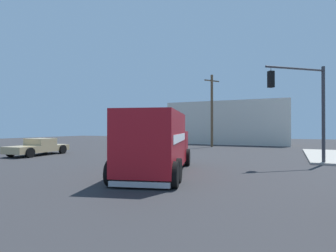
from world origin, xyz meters
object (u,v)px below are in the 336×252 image
pickup_tan (39,146)px  utility_pole (212,110)px  delivery_truck (157,142)px  traffic_light_secondary (306,99)px

pickup_tan → utility_pole: size_ratio=0.62×
delivery_truck → pickup_tan: size_ratio=1.49×
traffic_light_secondary → pickup_tan: (-19.89, -2.52, -3.30)m
delivery_truck → pickup_tan: (-13.11, 3.91, -0.81)m
pickup_tan → utility_pole: (10.50, 15.48, 3.73)m
traffic_light_secondary → utility_pole: size_ratio=0.69×
delivery_truck → utility_pole: bearing=97.6°
utility_pole → traffic_light_secondary: bearing=-54.1°
delivery_truck → traffic_light_secondary: size_ratio=1.34×
pickup_tan → utility_pole: 19.08m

